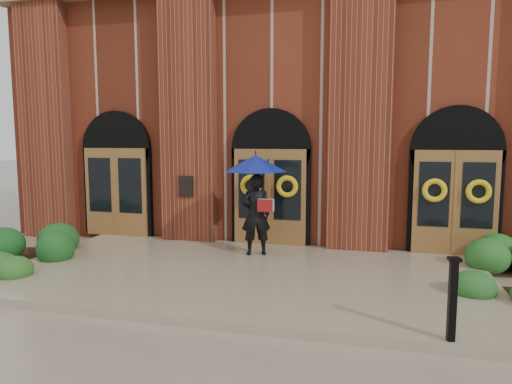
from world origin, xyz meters
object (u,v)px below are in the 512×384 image
(man_with_umbrella, at_px, (256,185))
(hedge_wall_right, at_px, (490,253))
(hedge_wall_left, at_px, (43,242))
(metal_post, at_px, (452,297))

(man_with_umbrella, xyz_separation_m, hedge_wall_right, (5.28, 0.65, -1.46))
(hedge_wall_left, bearing_deg, man_with_umbrella, 11.60)
(man_with_umbrella, bearing_deg, hedge_wall_left, -11.43)
(metal_post, height_order, hedge_wall_left, metal_post)
(metal_post, relative_size, hedge_wall_left, 0.39)
(man_with_umbrella, height_order, metal_post, man_with_umbrella)
(man_with_umbrella, relative_size, metal_post, 2.04)
(man_with_umbrella, height_order, hedge_wall_right, man_with_umbrella)
(metal_post, bearing_deg, hedge_wall_left, 162.22)
(hedge_wall_right, bearing_deg, metal_post, -108.43)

